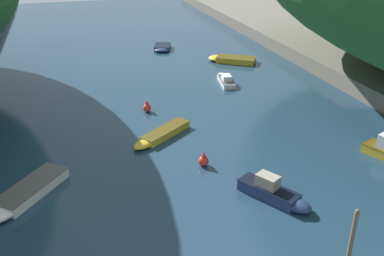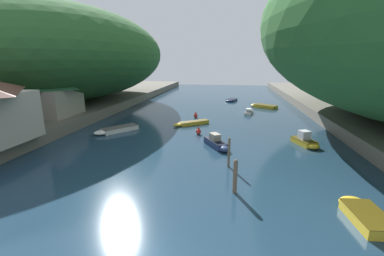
{
  "view_description": "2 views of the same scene",
  "coord_description": "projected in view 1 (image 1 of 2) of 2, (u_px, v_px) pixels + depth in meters",
  "views": [
    {
      "loc": [
        -7.96,
        -0.31,
        14.24
      ],
      "look_at": [
        -0.34,
        25.19,
        1.64
      ],
      "focal_mm": 40.0,
      "sensor_mm": 36.0,
      "label": 1
    },
    {
      "loc": [
        3.78,
        -8.82,
        9.11
      ],
      "look_at": [
        -1.4,
        24.59,
        0.3
      ],
      "focal_mm": 24.0,
      "sensor_mm": 36.0,
      "label": 2
    }
  ],
  "objects": [
    {
      "name": "boat_small_dinghy",
      "position": [
        275.0,
        194.0,
        24.33
      ],
      "size": [
        3.35,
        4.5,
        1.41
      ],
      "rotation": [
        0.0,
        0.0,
        3.68
      ],
      "color": "navy",
      "rests_on": "water_surface"
    },
    {
      "name": "channel_buoy_far",
      "position": [
        204.0,
        160.0,
        27.9
      ],
      "size": [
        0.68,
        0.68,
        1.02
      ],
      "color": "red",
      "rests_on": "water_surface"
    },
    {
      "name": "water_surface",
      "position": [
        179.0,
        121.0,
        34.4
      ],
      "size": [
        130.0,
        130.0,
        0.0
      ],
      "primitive_type": "plane",
      "color": "#1E384C",
      "rests_on": "ground"
    },
    {
      "name": "boat_mid_channel",
      "position": [
        23.0,
        195.0,
        24.44
      ],
      "size": [
        5.05,
        5.7,
        0.61
      ],
      "rotation": [
        0.0,
        0.0,
        2.46
      ],
      "color": "silver",
      "rests_on": "water_surface"
    },
    {
      "name": "boat_cabin_cruiser",
      "position": [
        230.0,
        59.0,
        49.44
      ],
      "size": [
        5.7,
        4.79,
        0.59
      ],
      "rotation": [
        0.0,
        0.0,
        0.98
      ],
      "color": "gold",
      "rests_on": "water_surface"
    },
    {
      "name": "mooring_post_second",
      "position": [
        353.0,
        233.0,
        19.81
      ],
      "size": [
        0.21,
        0.21,
        2.7
      ],
      "color": "brown",
      "rests_on": "water_surface"
    },
    {
      "name": "boat_open_rowboat",
      "position": [
        162.0,
        48.0,
        54.14
      ],
      "size": [
        2.9,
        4.06,
        0.54
      ],
      "rotation": [
        0.0,
        0.0,
        2.83
      ],
      "color": "navy",
      "rests_on": "water_surface"
    },
    {
      "name": "boat_red_skiff",
      "position": [
        160.0,
        135.0,
        31.56
      ],
      "size": [
        5.21,
        4.33,
        0.52
      ],
      "rotation": [
        0.0,
        0.0,
        2.22
      ],
      "color": "gold",
      "rests_on": "water_surface"
    },
    {
      "name": "channel_buoy_near",
      "position": [
        147.0,
        107.0,
        36.06
      ],
      "size": [
        0.68,
        0.68,
        1.02
      ],
      "color": "red",
      "rests_on": "water_surface"
    },
    {
      "name": "boat_far_upstream",
      "position": [
        225.0,
        79.0,
        42.94
      ],
      "size": [
        1.87,
        4.75,
        0.92
      ],
      "rotation": [
        0.0,
        0.0,
        6.13
      ],
      "color": "white",
      "rests_on": "water_surface"
    }
  ]
}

